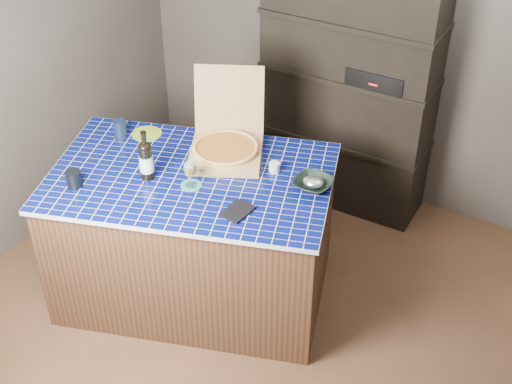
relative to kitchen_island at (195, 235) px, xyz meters
The scene contains 14 objects.
room 0.89m from the kitchen_island, 16.93° to the right, with size 3.50×3.50×3.50m.
shelving_unit 1.53m from the kitchen_island, 74.43° to the left, with size 1.20×0.41×1.80m.
kitchen_island is the anchor object (origin of this frame).
pizza_box 0.60m from the kitchen_island, 76.53° to the left, with size 0.61×0.65×0.47m.
mead_bottle 0.63m from the kitchen_island, 144.65° to the right, with size 0.08×0.08×0.31m.
teal_trivet 0.47m from the kitchen_island, 54.58° to the right, with size 0.12×0.12×0.01m, color #1B8C7A.
wine_glass 0.58m from the kitchen_island, 54.58° to the right, with size 0.07×0.07×0.17m.
tumbler 0.83m from the kitchen_island, 141.23° to the right, with size 0.09×0.09×0.10m, color black.
dvd_case 0.64m from the kitchen_island, 22.16° to the right, with size 0.13×0.18×0.01m, color black.
bowl 0.86m from the kitchen_island, 19.13° to the left, with size 0.22×0.22×0.05m, color black.
foil_contents 0.87m from the kitchen_island, 19.13° to the left, with size 0.12×0.10×0.06m, color silver.
white_jar 0.69m from the kitchen_island, 34.26° to the left, with size 0.07×0.07×0.06m, color silver.
navy_cup 0.81m from the kitchen_island, 167.70° to the left, with size 0.08×0.08×0.12m, color black.
green_trivet 0.72m from the kitchen_island, 153.59° to the left, with size 0.19×0.19×0.01m, color #7DAA24.
Camera 1 is at (1.62, -2.68, 3.28)m, focal length 50.00 mm.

